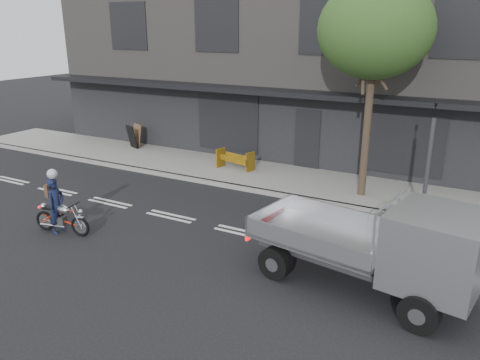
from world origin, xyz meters
The scene contains 11 objects.
ground centered at (0.00, 0.00, 0.00)m, with size 80.00×80.00×0.00m, color black.
sidewalk centered at (0.00, 4.70, 0.07)m, with size 32.00×3.20×0.15m, color gray.
kerb centered at (0.00, 3.10, 0.07)m, with size 32.00×0.20×0.15m, color gray.
building_main centered at (0.00, 11.30, 4.00)m, with size 26.00×10.00×8.00m, color slate.
street_tree centered at (2.20, 4.20, 5.28)m, with size 3.40×3.40×6.74m.
traffic_light_pole centered at (4.20, 3.35, 1.65)m, with size 0.12×0.12×3.50m.
motorcycle centered at (-4.31, -2.33, 0.46)m, with size 1.73×0.50×0.89m.
rider centered at (-4.46, -2.33, 0.77)m, with size 0.56×0.37×1.54m, color #141A37.
flatbed_ute centered at (4.58, -1.41, 1.24)m, with size 4.94×2.62×2.18m.
construction_barrier centered at (-2.82, 4.55, 0.54)m, with size 1.39×0.55×0.78m, color #FFAC0D, non-canonical shape.
sandwich_board centered at (-8.48, 5.40, 0.67)m, with size 0.65×0.44×1.04m, color black, non-canonical shape.
Camera 1 is at (5.52, -10.37, 5.39)m, focal length 35.00 mm.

